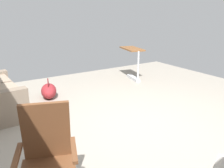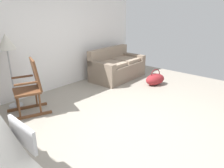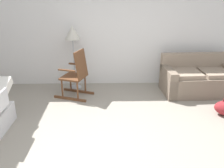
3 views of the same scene
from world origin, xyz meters
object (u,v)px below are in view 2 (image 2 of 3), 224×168
(couch, at_px, (117,68))
(duffel_bag, at_px, (155,79))
(floor_lamp, at_px, (7,47))
(rocking_chair, at_px, (30,88))

(couch, xyz_separation_m, duffel_bag, (0.22, -1.13, -0.15))
(couch, height_order, floor_lamp, floor_lamp)
(couch, height_order, duffel_bag, couch)
(rocking_chair, relative_size, floor_lamp, 0.71)
(rocking_chair, bearing_deg, couch, 3.77)
(rocking_chair, height_order, duffel_bag, rocking_chair)
(rocking_chair, relative_size, duffel_bag, 1.66)
(rocking_chair, bearing_deg, duffel_bag, -17.80)
(couch, relative_size, rocking_chair, 1.56)
(floor_lamp, relative_size, duffel_bag, 2.34)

